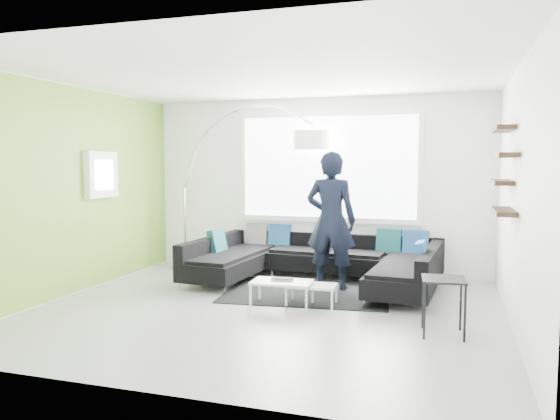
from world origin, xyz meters
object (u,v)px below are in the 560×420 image
Objects in this scene: coffee_table at (297,293)px; sectional_sofa at (315,263)px; arc_lamp at (184,188)px; person at (331,221)px; laptop at (282,280)px; side_table at (443,307)px.

sectional_sofa is at bearing 90.49° from coffee_table.
arc_lamp reaches higher than person.
person reaches higher than laptop.
laptop is at bearing 72.74° from person.
coffee_table is at bearing 159.56° from side_table.
coffee_table is at bearing -82.76° from sectional_sofa.
coffee_table is 3.16× the size of laptop.
laptop is (-0.10, -1.27, -0.00)m from sectional_sofa.
arc_lamp is at bearing 170.51° from sectional_sofa.
arc_lamp reaches higher than laptop.
laptop reaches higher than coffee_table.
person is at bearing 64.44° from laptop.
arc_lamp is 3.11m from laptop.
arc_lamp reaches higher than coffee_table.
person is (0.27, -0.16, 0.64)m from sectional_sofa.
side_table is 1.95× the size of laptop.
side_table is 2.00m from laptop.
sectional_sofa is at bearing 78.38° from laptop.
coffee_table is 0.26m from laptop.
sectional_sofa is 11.81× the size of laptop.
side_table reaches higher than coffee_table.
laptop is (-1.92, 0.56, 0.03)m from side_table.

